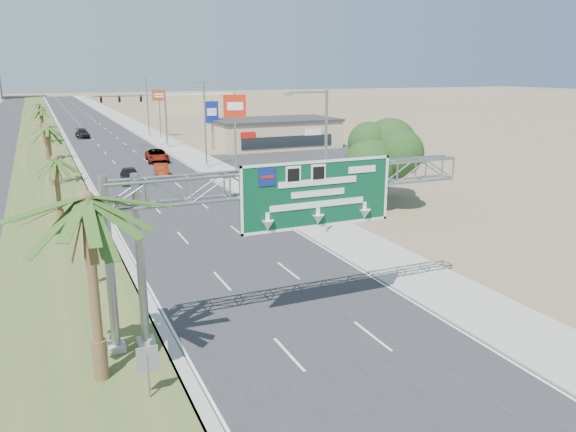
% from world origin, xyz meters
% --- Properties ---
extents(road, '(12.00, 300.00, 0.02)m').
position_xyz_m(road, '(0.00, 110.00, 0.01)').
color(road, '#28282B').
rests_on(road, ground).
extents(sidewalk_right, '(4.00, 300.00, 0.10)m').
position_xyz_m(sidewalk_right, '(8.50, 110.00, 0.05)').
color(sidewalk_right, '#9E9B93').
rests_on(sidewalk_right, ground).
extents(median_grass, '(7.00, 300.00, 0.12)m').
position_xyz_m(median_grass, '(-10.00, 110.00, 0.06)').
color(median_grass, '#3B5124').
rests_on(median_grass, ground).
extents(opposing_road, '(8.00, 300.00, 0.02)m').
position_xyz_m(opposing_road, '(-17.00, 110.00, 0.01)').
color(opposing_road, '#28282B').
rests_on(opposing_road, ground).
extents(sign_gantry, '(16.75, 1.24, 7.50)m').
position_xyz_m(sign_gantry, '(-1.06, 9.93, 6.06)').
color(sign_gantry, gray).
rests_on(sign_gantry, ground).
extents(palm_near, '(5.70, 5.70, 8.35)m').
position_xyz_m(palm_near, '(-9.20, 8.00, 6.93)').
color(palm_near, brown).
rests_on(palm_near, ground).
extents(palm_row_b, '(3.99, 3.99, 5.95)m').
position_xyz_m(palm_row_b, '(-9.50, 32.00, 4.90)').
color(palm_row_b, brown).
rests_on(palm_row_b, ground).
extents(palm_row_c, '(3.99, 3.99, 6.75)m').
position_xyz_m(palm_row_c, '(-9.50, 48.00, 5.66)').
color(palm_row_c, brown).
rests_on(palm_row_c, ground).
extents(palm_row_d, '(3.99, 3.99, 5.45)m').
position_xyz_m(palm_row_d, '(-9.50, 66.00, 4.42)').
color(palm_row_d, brown).
rests_on(palm_row_d, ground).
extents(palm_row_e, '(3.99, 3.99, 6.15)m').
position_xyz_m(palm_row_e, '(-9.50, 85.00, 5.09)').
color(palm_row_e, brown).
rests_on(palm_row_e, ground).
extents(palm_row_f, '(3.99, 3.99, 5.75)m').
position_xyz_m(palm_row_f, '(-9.50, 110.00, 4.71)').
color(palm_row_f, brown).
rests_on(palm_row_f, ground).
extents(streetlight_near, '(3.27, 0.44, 10.00)m').
position_xyz_m(streetlight_near, '(7.30, 22.00, 4.69)').
color(streetlight_near, gray).
rests_on(streetlight_near, ground).
extents(streetlight_mid, '(3.27, 0.44, 10.00)m').
position_xyz_m(streetlight_mid, '(7.30, 52.00, 4.69)').
color(streetlight_mid, gray).
rests_on(streetlight_mid, ground).
extents(streetlight_far, '(3.27, 0.44, 10.00)m').
position_xyz_m(streetlight_far, '(7.30, 88.00, 4.69)').
color(streetlight_far, gray).
rests_on(streetlight_far, ground).
extents(signal_mast, '(10.28, 0.71, 8.00)m').
position_xyz_m(signal_mast, '(5.17, 71.97, 4.85)').
color(signal_mast, gray).
rests_on(signal_mast, ground).
extents(store_building, '(18.00, 10.00, 4.00)m').
position_xyz_m(store_building, '(22.00, 66.00, 2.00)').
color(store_building, tan).
rests_on(store_building, ground).
extents(oak_near, '(4.50, 4.50, 6.80)m').
position_xyz_m(oak_near, '(15.00, 26.00, 4.53)').
color(oak_near, brown).
rests_on(oak_near, ground).
extents(oak_far, '(3.50, 3.50, 5.60)m').
position_xyz_m(oak_far, '(18.00, 30.00, 3.82)').
color(oak_far, brown).
rests_on(oak_far, ground).
extents(median_signback_a, '(0.75, 0.08, 2.08)m').
position_xyz_m(median_signback_a, '(-7.80, 6.00, 1.45)').
color(median_signback_a, gray).
rests_on(median_signback_a, ground).
extents(median_signback_b, '(0.75, 0.08, 2.08)m').
position_xyz_m(median_signback_b, '(-8.50, 18.00, 1.45)').
color(median_signback_b, gray).
rests_on(median_signback_b, ground).
extents(building_distant_right, '(20.00, 12.00, 5.00)m').
position_xyz_m(building_distant_right, '(30.00, 140.00, 2.50)').
color(building_distant_right, tan).
rests_on(building_distant_right, ground).
extents(car_left_lane, '(2.39, 4.82, 1.58)m').
position_xyz_m(car_left_lane, '(-2.24, 46.60, 0.79)').
color(car_left_lane, black).
rests_on(car_left_lane, ground).
extents(car_mid_lane, '(1.94, 4.26, 1.35)m').
position_xyz_m(car_mid_lane, '(1.50, 48.75, 0.68)').
color(car_mid_lane, maroon).
rests_on(car_mid_lane, ground).
extents(car_right_lane, '(3.01, 5.77, 1.55)m').
position_xyz_m(car_right_lane, '(3.10, 59.16, 0.78)').
color(car_right_lane, gray).
rests_on(car_right_lane, ground).
extents(car_far, '(2.20, 5.08, 1.46)m').
position_xyz_m(car_far, '(-3.37, 90.39, 0.73)').
color(car_far, black).
rests_on(car_far, ground).
extents(pole_sign_red_near, '(2.39, 0.94, 8.96)m').
position_xyz_m(pole_sign_red_near, '(9.00, 45.63, 7.04)').
color(pole_sign_red_near, gray).
rests_on(pole_sign_red_near, ground).
extents(pole_sign_blue, '(2.01, 0.43, 7.16)m').
position_xyz_m(pole_sign_blue, '(12.68, 66.91, 5.21)').
color(pole_sign_blue, gray).
rests_on(pole_sign_blue, ground).
extents(pole_sign_red_far, '(2.19, 0.94, 8.22)m').
position_xyz_m(pole_sign_red_far, '(9.00, 85.41, 6.48)').
color(pole_sign_red_far, gray).
rests_on(pole_sign_red_far, ground).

